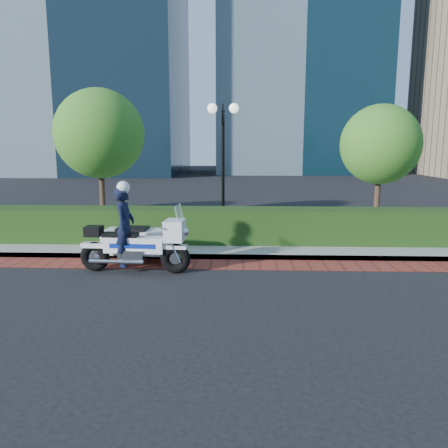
{
  "coord_description": "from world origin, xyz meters",
  "views": [
    {
      "loc": [
        1.58,
        -9.31,
        2.98
      ],
      "look_at": [
        1.16,
        1.83,
        1.0
      ],
      "focal_mm": 35.0,
      "sensor_mm": 36.0,
      "label": 1
    }
  ],
  "objects_px": {
    "lamppost": "(223,147)",
    "tree_c": "(380,145)",
    "tree_b": "(99,134)",
    "police_motorcycle": "(135,238)"
  },
  "relations": [
    {
      "from": "tree_b",
      "to": "tree_c",
      "type": "bearing_deg",
      "value": -0.0
    },
    {
      "from": "tree_b",
      "to": "tree_c",
      "type": "height_order",
      "value": "tree_b"
    },
    {
      "from": "tree_c",
      "to": "police_motorcycle",
      "type": "height_order",
      "value": "tree_c"
    },
    {
      "from": "lamppost",
      "to": "tree_c",
      "type": "bearing_deg",
      "value": 13.3
    },
    {
      "from": "lamppost",
      "to": "tree_c",
      "type": "xyz_separation_m",
      "value": [
        5.5,
        1.3,
        0.09
      ]
    },
    {
      "from": "tree_b",
      "to": "tree_c",
      "type": "relative_size",
      "value": 1.14
    },
    {
      "from": "lamppost",
      "to": "police_motorcycle",
      "type": "xyz_separation_m",
      "value": [
        -2.03,
        -4.05,
        -2.21
      ]
    },
    {
      "from": "lamppost",
      "to": "tree_b",
      "type": "xyz_separation_m",
      "value": [
        -4.5,
        1.3,
        0.48
      ]
    },
    {
      "from": "tree_b",
      "to": "police_motorcycle",
      "type": "xyz_separation_m",
      "value": [
        2.47,
        -5.35,
        -2.68
      ]
    },
    {
      "from": "tree_b",
      "to": "tree_c",
      "type": "xyz_separation_m",
      "value": [
        10.0,
        -0.0,
        -0.39
      ]
    }
  ]
}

